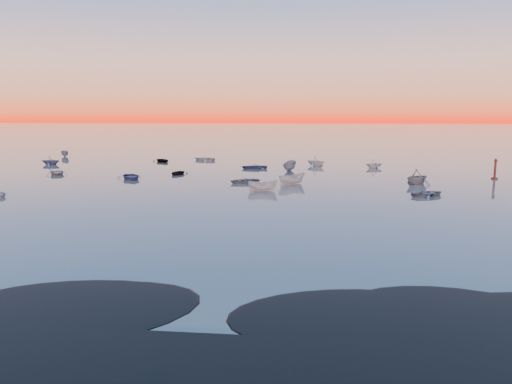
# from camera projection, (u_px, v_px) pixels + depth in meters

# --- Properties ---
(ground) EXTENTS (600.00, 600.00, 0.00)m
(ground) POSITION_uv_depth(u_px,v_px,m) (279.00, 150.00, 121.77)
(ground) COLOR slate
(ground) RESTS_ON ground
(mud_lobes) EXTENTS (140.00, 6.00, 0.07)m
(mud_lobes) POSITION_uv_depth(u_px,v_px,m) (143.00, 312.00, 22.59)
(mud_lobes) COLOR black
(mud_lobes) RESTS_ON ground
(moored_fleet) EXTENTS (124.00, 58.00, 1.20)m
(moored_fleet) POSITION_uv_depth(u_px,v_px,m) (260.00, 172.00, 75.62)
(moored_fleet) COLOR beige
(moored_fleet) RESTS_ON ground
(boat_near_left) EXTENTS (4.83, 3.84, 1.12)m
(boat_near_left) POSITION_uv_depth(u_px,v_px,m) (131.00, 179.00, 67.76)
(boat_near_left) COLOR #37476A
(boat_near_left) RESTS_ON ground
(boat_near_center) EXTENTS (1.61, 3.55, 1.21)m
(boat_near_center) POSITION_uv_depth(u_px,v_px,m) (263.00, 191.00, 57.77)
(boat_near_center) COLOR beige
(boat_near_center) RESTS_ON ground
(channel_marker) EXTENTS (0.84, 0.84, 2.99)m
(channel_marker) POSITION_uv_depth(u_px,v_px,m) (495.00, 170.00, 67.58)
(channel_marker) COLOR #4E1610
(channel_marker) RESTS_ON ground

